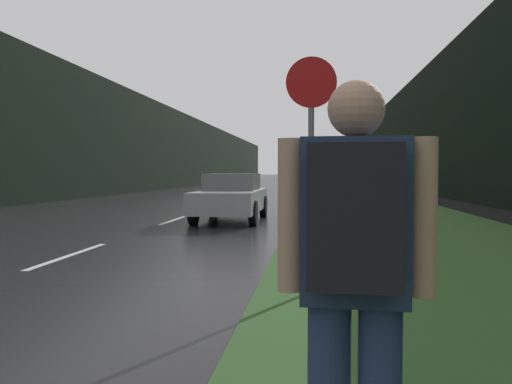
# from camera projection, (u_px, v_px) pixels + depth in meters

# --- Properties ---
(grass_verge) EXTENTS (6.00, 240.00, 0.02)m
(grass_verge) POSITION_uv_depth(u_px,v_px,m) (347.00, 192.00, 39.85)
(grass_verge) COLOR #2D5123
(grass_verge) RESTS_ON ground_plane
(lane_stripe_b) EXTENTS (0.12, 3.00, 0.01)m
(lane_stripe_b) POSITION_uv_depth(u_px,v_px,m) (70.00, 255.00, 9.49)
(lane_stripe_b) COLOR silver
(lane_stripe_b) RESTS_ON ground_plane
(lane_stripe_c) EXTENTS (0.12, 3.00, 0.01)m
(lane_stripe_c) POSITION_uv_depth(u_px,v_px,m) (174.00, 220.00, 16.44)
(lane_stripe_c) COLOR silver
(lane_stripe_c) RESTS_ON ground_plane
(lane_stripe_d) EXTENTS (0.12, 3.00, 0.01)m
(lane_stripe_d) POSITION_uv_depth(u_px,v_px,m) (216.00, 206.00, 23.39)
(lane_stripe_d) COLOR silver
(lane_stripe_d) RESTS_ON ground_plane
(lane_stripe_e) EXTENTS (0.12, 3.00, 0.01)m
(lane_stripe_e) POSITION_uv_depth(u_px,v_px,m) (239.00, 198.00, 30.34)
(lane_stripe_e) COLOR silver
(lane_stripe_e) RESTS_ON ground_plane
(lane_stripe_f) EXTENTS (0.12, 3.00, 0.01)m
(lane_stripe_f) POSITION_uv_depth(u_px,v_px,m) (253.00, 193.00, 37.30)
(lane_stripe_f) COLOR silver
(lane_stripe_f) RESTS_ON ground_plane
(treeline_far_side) EXTENTS (2.00, 140.00, 7.23)m
(treeline_far_side) POSITION_uv_depth(u_px,v_px,m) (169.00, 149.00, 51.41)
(treeline_far_side) COLOR black
(treeline_far_side) RESTS_ON ground_plane
(treeline_near_side) EXTENTS (2.00, 140.00, 8.53)m
(treeline_near_side) POSITION_uv_depth(u_px,v_px,m) (408.00, 141.00, 48.96)
(treeline_near_side) COLOR black
(treeline_near_side) RESTS_ON ground_plane
(stop_sign) EXTENTS (0.60, 0.07, 2.83)m
(stop_sign) POSITION_uv_depth(u_px,v_px,m) (311.00, 154.00, 6.44)
(stop_sign) COLOR slate
(stop_sign) RESTS_ON ground_plane
(hitchhiker_with_backpack) EXTENTS (0.64, 0.45, 1.84)m
(hitchhiker_with_backpack) POSITION_uv_depth(u_px,v_px,m) (355.00, 275.00, 2.17)
(hitchhiker_with_backpack) COLOR navy
(hitchhiker_with_backpack) RESTS_ON ground_plane
(car_passing_near) EXTENTS (1.85, 4.68, 1.42)m
(car_passing_near) POSITION_uv_depth(u_px,v_px,m) (232.00, 197.00, 16.23)
(car_passing_near) COLOR #9E9EA3
(car_passing_near) RESTS_ON ground_plane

